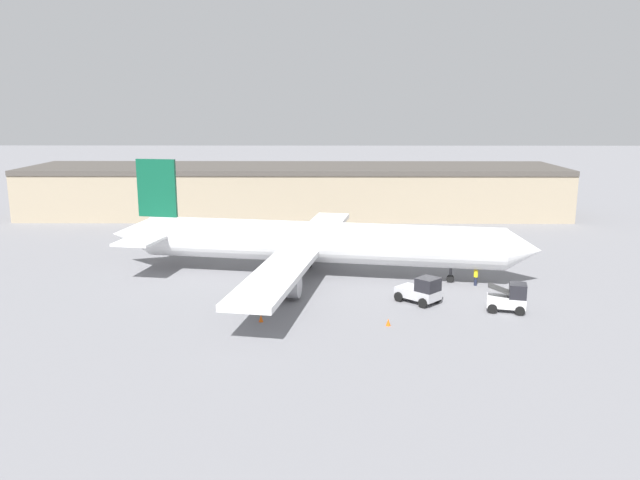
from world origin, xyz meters
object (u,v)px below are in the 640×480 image
Objects in this scene: airplane at (310,242)px; safety_cone_far at (388,322)px; belt_loader_truck at (509,298)px; safety_cone_near at (261,318)px; ground_crew_worker at (476,276)px; baggage_tug at (421,291)px.

airplane is 74.77× the size of safety_cone_far.
belt_loader_truck is at bearing 18.93° from safety_cone_far.
airplane is 74.77× the size of safety_cone_near.
ground_crew_worker is at bearing 49.92° from safety_cone_far.
airplane is 15.44m from safety_cone_far.
ground_crew_worker is at bearing -2.44° from airplane.
ground_crew_worker is 0.51× the size of belt_loader_truck.
belt_loader_truck is at bearing 26.42° from baggage_tug.
baggage_tug is 6.39m from safety_cone_far.
baggage_tug is 6.99× the size of safety_cone_near.
safety_cone_far is at bearing -76.58° from baggage_tug.
airplane is 24.64× the size of ground_crew_worker.
airplane is at bearing 160.74° from belt_loader_truck.
safety_cone_near is at bearing -94.53° from airplane.
belt_loader_truck is (15.90, -10.52, -2.15)m from airplane.
safety_cone_far is (-8.90, -10.58, -0.62)m from ground_crew_worker.
baggage_tug is (9.28, -8.43, -2.17)m from airplane.
safety_cone_far is at bearing -146.85° from belt_loader_truck.
safety_cone_far is at bearing -56.38° from airplane.
safety_cone_near is 9.50m from safety_cone_far.
belt_loader_truck is at bearing 7.61° from safety_cone_near.
belt_loader_truck is 10.43m from safety_cone_far.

